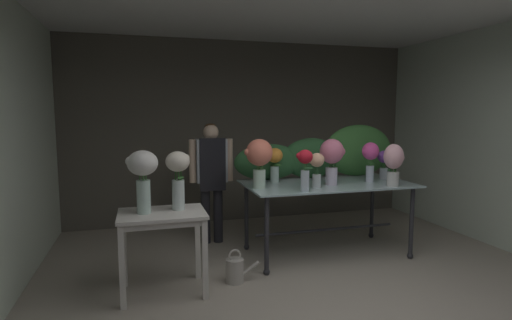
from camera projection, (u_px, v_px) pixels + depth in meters
ground_plane at (283, 256)px, 4.82m from camera, size 8.17×8.17×0.00m
wall_back at (244, 132)px, 6.43m from camera, size 5.55×0.12×2.79m
wall_left at (12, 144)px, 3.90m from camera, size 0.12×3.83×2.79m
wall_right at (480, 135)px, 5.42m from camera, size 0.12×3.83×2.79m
ceiling_slab at (285, 8)px, 4.49m from camera, size 5.67×3.83×0.12m
display_table_glass at (327, 193)px, 4.84m from camera, size 1.96×1.04×0.87m
side_table_white at (162, 223)px, 3.79m from camera, size 0.80×0.57×0.78m
florist at (211, 171)px, 5.24m from camera, size 0.57×0.24×1.56m
foliage_backdrop at (320, 156)px, 5.19m from camera, size 2.15×0.29×0.67m
vase_violet_snapdragons at (384, 162)px, 5.06m from camera, size 0.20×0.17×0.36m
vase_rosy_freesia at (332, 156)px, 4.65m from camera, size 0.30×0.27×0.53m
vase_sunset_tulips at (275, 162)px, 4.83m from camera, size 0.19×0.19×0.41m
vase_crimson_lilies at (305, 167)px, 4.26m from camera, size 0.18×0.16×0.44m
vase_fuchsia_dahlias at (370, 156)px, 4.84m from camera, size 0.22×0.20×0.48m
vase_peach_stock at (317, 166)px, 4.49m from camera, size 0.19×0.16×0.39m
vase_coral_ranunculus at (259, 157)px, 4.44m from camera, size 0.32×0.29×0.54m
vase_blush_peonies at (394, 162)px, 4.57m from camera, size 0.23×0.22×0.48m
vase_white_roses_tall at (142, 173)px, 3.69m from camera, size 0.29×0.28×0.58m
vase_cream_lisianthus_tall at (178, 174)px, 3.83m from camera, size 0.23×0.23×0.56m
watering_can at (235, 270)px, 4.08m from camera, size 0.35×0.18×0.34m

